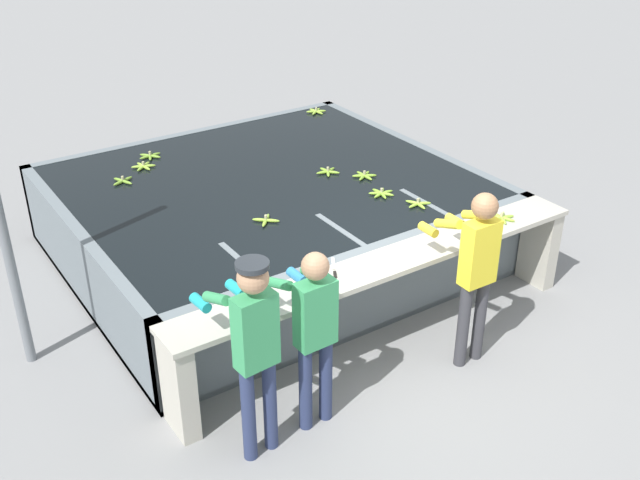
{
  "coord_description": "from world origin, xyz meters",
  "views": [
    {
      "loc": [
        -3.78,
        -4.32,
        4.31
      ],
      "look_at": [
        0.0,
        1.32,
        0.65
      ],
      "focal_mm": 42.0,
      "sensor_mm": 36.0,
      "label": 1
    }
  ],
  "objects": [
    {
      "name": "ground_plane",
      "position": [
        0.0,
        0.0,
        0.0
      ],
      "size": [
        80.0,
        80.0,
        0.0
      ],
      "primitive_type": "plane",
      "color": "gray",
      "rests_on": "ground"
    },
    {
      "name": "wash_tank",
      "position": [
        0.0,
        2.4,
        0.46
      ],
      "size": [
        4.4,
        3.92,
        0.93
      ],
      "color": "slate",
      "rests_on": "ground"
    },
    {
      "name": "work_ledge",
      "position": [
        0.0,
        0.23,
        0.66
      ],
      "size": [
        4.4,
        0.45,
        0.93
      ],
      "color": "#B7B2A3",
      "rests_on": "ground"
    },
    {
      "name": "worker_0",
      "position": [
        -1.69,
        -0.33,
        1.06
      ],
      "size": [
        0.44,
        0.74,
        1.74
      ],
      "color": "navy",
      "rests_on": "ground"
    },
    {
      "name": "worker_1",
      "position": [
        -1.14,
        -0.28,
        0.96
      ],
      "size": [
        0.41,
        0.71,
        1.61
      ],
      "color": "navy",
      "rests_on": "ground"
    },
    {
      "name": "worker_2",
      "position": [
        0.5,
        -0.37,
        1.03
      ],
      "size": [
        0.41,
        0.72,
        1.71
      ],
      "color": "#38383D",
      "rests_on": "ground"
    },
    {
      "name": "banana_bunch_floating_0",
      "position": [
        -0.52,
        1.52,
        0.95
      ],
      "size": [
        0.23,
        0.23,
        0.08
      ],
      "color": "#8CB738",
      "rests_on": "wash_tank"
    },
    {
      "name": "banana_bunch_floating_1",
      "position": [
        1.76,
        4.05,
        0.95
      ],
      "size": [
        0.27,
        0.28,
        0.08
      ],
      "color": "#93BC3D",
      "rests_on": "wash_tank"
    },
    {
      "name": "banana_bunch_floating_2",
      "position": [
        0.99,
        0.97,
        0.95
      ],
      "size": [
        0.27,
        0.27,
        0.08
      ],
      "color": "#8CB738",
      "rests_on": "wash_tank"
    },
    {
      "name": "banana_bunch_floating_3",
      "position": [
        -1.0,
        3.52,
        0.95
      ],
      "size": [
        0.27,
        0.28,
        0.08
      ],
      "color": "#93BC3D",
      "rests_on": "wash_tank"
    },
    {
      "name": "banana_bunch_floating_4",
      "position": [
        0.69,
        2.19,
        0.95
      ],
      "size": [
        0.28,
        0.27,
        0.08
      ],
      "color": "#7FAD33",
      "rests_on": "wash_tank"
    },
    {
      "name": "banana_bunch_floating_5",
      "position": [
        -1.36,
        3.24,
        0.95
      ],
      "size": [
        0.27,
        0.27,
        0.08
      ],
      "color": "#75A333",
      "rests_on": "wash_tank"
    },
    {
      "name": "banana_bunch_floating_6",
      "position": [
        0.97,
        1.87,
        0.95
      ],
      "size": [
        0.26,
        0.28,
        0.08
      ],
      "color": "#7FAD33",
      "rests_on": "wash_tank"
    },
    {
      "name": "banana_bunch_floating_7",
      "position": [
        -0.81,
        3.78,
        0.95
      ],
      "size": [
        0.28,
        0.27,
        0.08
      ],
      "color": "#75A333",
      "rests_on": "wash_tank"
    },
    {
      "name": "banana_bunch_floating_8",
      "position": [
        0.84,
        1.39,
        0.95
      ],
      "size": [
        0.28,
        0.28,
        0.08
      ],
      "color": "#7FAD33",
      "rests_on": "wash_tank"
    },
    {
      "name": "banana_bunch_ledge_0",
      "position": [
        1.47,
        0.24,
        0.95
      ],
      "size": [
        0.28,
        0.28,
        0.08
      ],
      "color": "#8CB738",
      "rests_on": "work_ledge"
    },
    {
      "name": "knife_0",
      "position": [
        -0.51,
        0.34,
        0.94
      ],
      "size": [
        0.2,
        0.32,
        0.02
      ],
      "color": "silver",
      "rests_on": "work_ledge"
    },
    {
      "name": "knife_1",
      "position": [
        -0.92,
        0.2,
        0.94
      ],
      "size": [
        0.35,
        0.11,
        0.02
      ],
      "color": "silver",
      "rests_on": "work_ledge"
    }
  ]
}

